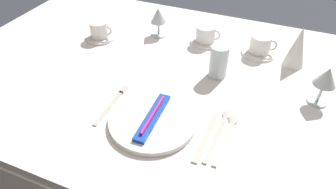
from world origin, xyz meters
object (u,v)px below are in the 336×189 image
Objects in this scene: wine_glass_centre at (326,79)px; coffee_cup_right at (206,34)px; wine_glass_left at (158,17)px; spoon_soup at (220,129)px; drink_tumbler at (219,62)px; coffee_cup_left at (100,29)px; toothbrush_package at (153,117)px; dinner_plate at (153,121)px; fork_outer at (113,103)px; coffee_cup_far at (261,44)px; napkin_folded at (298,47)px; spoon_dessert at (228,133)px; dinner_knife at (206,137)px.

coffee_cup_right is at bearing 153.43° from wine_glass_centre.
wine_glass_centre is 1.08× the size of wine_glass_left.
drink_tumbler is (-0.08, 0.26, 0.06)m from spoon_soup.
wine_glass_left is (0.22, 0.12, 0.04)m from coffee_cup_left.
toothbrush_package is at bearing -165.14° from spoon_soup.
wine_glass_left is (-0.21, 0.51, 0.06)m from toothbrush_package.
wine_glass_left is (-0.21, 0.51, 0.08)m from dinner_plate.
coffee_cup_left reaches higher than dinner_plate.
drink_tumbler reaches higher than toothbrush_package.
drink_tumbler reaches higher than fork_outer.
fork_outer is 1.94× the size of coffee_cup_far.
dinner_plate is 0.55m from wine_glass_left.
fork_outer is 0.90× the size of spoon_soup.
napkin_folded reaches higher than wine_glass_left.
napkin_folded is at bearing 35.47° from drink_tumbler.
coffee_cup_right reaches higher than toothbrush_package.
coffee_cup_left reaches higher than fork_outer.
toothbrush_package is 0.61m from napkin_folded.
coffee_cup_left is (-0.65, 0.34, 0.04)m from spoon_dessert.
coffee_cup_far is 0.87× the size of drink_tumbler.
spoon_soup is (0.36, 0.02, 0.00)m from fork_outer.
drink_tumbler reaches higher than spoon_dessert.
napkin_folded is (0.20, 0.48, 0.08)m from dinner_knife.
dinner_knife is at bearing -72.49° from coffee_cup_right.
napkin_folded is (0.14, 0.45, 0.08)m from spoon_dessert.
dinner_plate is at bearing -165.14° from spoon_soup.
dinner_plate is 0.20m from spoon_soup.
coffee_cup_left is at bearing 138.01° from dinner_plate.
coffee_cup_right is (0.43, 0.14, -0.00)m from coffee_cup_left.
coffee_cup_left is at bearing 147.47° from dinner_knife.
dinner_plate is 2.64× the size of coffee_cup_left.
coffee_cup_right is at bearing 112.36° from spoon_soup.
coffee_cup_right is 0.36m from napkin_folded.
drink_tumbler is at bearing 176.96° from wine_glass_centre.
spoon_soup is at bearing 3.31° from fork_outer.
coffee_cup_left is at bearing -162.37° from coffee_cup_right.
napkin_folded is (0.13, -0.03, 0.03)m from coffee_cup_far.
coffee_cup_far is at bearing 85.99° from spoon_soup.
coffee_cup_left is 0.45m from coffee_cup_right.
wine_glass_centre is at bearing -44.99° from coffee_cup_far.
wine_glass_left is at bearing 162.15° from wine_glass_centre.
dinner_plate is at bearing -41.99° from coffee_cup_left.
dinner_knife is 2.13× the size of coffee_cup_left.
fork_outer is 1.52× the size of wine_glass_centre.
drink_tumbler is (-0.12, -0.21, 0.02)m from coffee_cup_far.
dinner_knife is at bearing -53.43° from wine_glass_left.
wine_glass_centre reaches higher than spoon_dessert.
coffee_cup_far is 0.67× the size of napkin_folded.
napkin_folded is (0.52, 0.46, 0.08)m from fork_outer.
spoon_dessert is at bearing -133.21° from wine_glass_centre.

